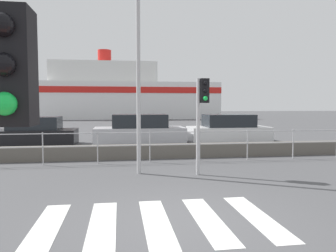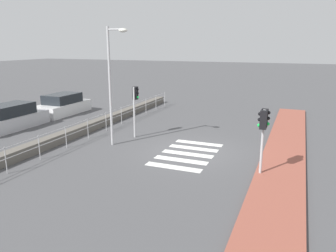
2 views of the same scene
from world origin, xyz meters
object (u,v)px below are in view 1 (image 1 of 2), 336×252
traffic_light_far (202,104)px  ferry_boat (122,95)px  streetlamp (139,48)px  parked_car_black (35,133)px  parked_car_white (228,130)px  parked_car_silver (140,131)px

traffic_light_far → ferry_boat: (-1.86, 36.89, 1.19)m
streetlamp → ferry_boat: bearing=90.2°
ferry_boat → parked_car_black: 29.69m
traffic_light_far → parked_car_black: 10.04m
parked_car_black → parked_car_white: size_ratio=0.92×
traffic_light_far → streetlamp: bearing=173.3°
parked_car_black → parked_car_silver: bearing=0.0°
traffic_light_far → streetlamp: streetlamp is taller
ferry_boat → parked_car_white: 29.82m
parked_car_silver → traffic_light_far: bearing=-80.5°
streetlamp → parked_car_black: (-4.59, 7.45, -2.96)m
streetlamp → parked_car_silver: bearing=86.4°
traffic_light_far → parked_car_white: size_ratio=0.65×
streetlamp → parked_car_black: bearing=121.6°
streetlamp → parked_car_white: streetlamp is taller
ferry_boat → parked_car_black: bearing=-98.7°
parked_car_white → parked_car_black: bearing=180.0°
parked_car_silver → parked_car_white: size_ratio=1.09×
traffic_light_far → parked_car_black: size_ratio=0.70×
traffic_light_far → parked_car_black: bearing=129.6°
parked_car_white → streetlamp: bearing=-124.7°
traffic_light_far → parked_car_silver: 7.88m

